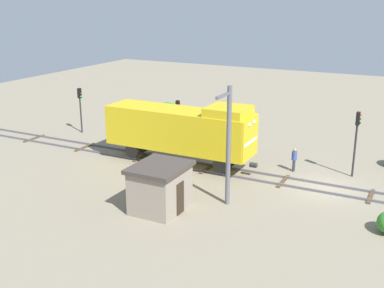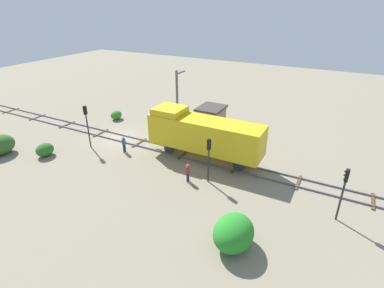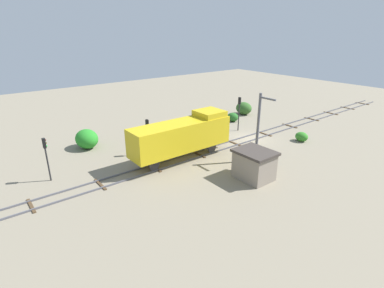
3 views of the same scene
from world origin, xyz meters
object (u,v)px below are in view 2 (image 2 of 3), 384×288
object	(u,v)px
traffic_signal_near	(86,119)
locomotive	(203,133)
traffic_signal_mid	(209,153)
traffic_signal_far	(344,186)
relay_hut	(211,118)
catenary_mast	(177,100)
worker_by_signal	(188,171)
worker_near_track	(124,143)

from	to	relation	value
traffic_signal_near	locomotive	bearing A→B (deg)	105.25
traffic_signal_mid	traffic_signal_far	size ratio (longest dim) A/B	0.97
traffic_signal_mid	relay_hut	bearing A→B (deg)	-156.28
locomotive	catenary_mast	bearing A→B (deg)	-131.10
traffic_signal_mid	relay_hut	size ratio (longest dim) A/B	1.14
traffic_signal_far	relay_hut	xyz separation A→B (m)	(-11.10, -14.97, -1.47)
traffic_signal_near	traffic_signal_far	xyz separation A→B (m)	(0.40, 24.07, -0.31)
locomotive	catenary_mast	xyz separation A→B (m)	(-5.07, -5.81, 1.06)
locomotive	worker_by_signal	bearing A→B (deg)	8.44
traffic_signal_far	worker_by_signal	size ratio (longest dim) A/B	2.42
worker_near_track	relay_hut	world-z (taller)	relay_hut
relay_hut	traffic_signal_mid	bearing A→B (deg)	23.72
traffic_signal_near	worker_by_signal	size ratio (longest dim) A/B	2.70
worker_near_track	worker_by_signal	size ratio (longest dim) A/B	1.00
traffic_signal_mid	worker_near_track	bearing A→B (deg)	-95.73
worker_near_track	catenary_mast	size ratio (longest dim) A/B	0.24
traffic_signal_near	traffic_signal_mid	world-z (taller)	traffic_signal_near
catenary_mast	relay_hut	xyz separation A→B (m)	(-2.43, 3.18, -2.45)
traffic_signal_mid	traffic_signal_far	bearing A→B (deg)	88.87
traffic_signal_far	worker_near_track	bearing A→B (deg)	-93.41
catenary_mast	relay_hut	world-z (taller)	catenary_mast
worker_by_signal	relay_hut	bearing A→B (deg)	118.55
traffic_signal_far	relay_hut	bearing A→B (deg)	-126.56
locomotive	catenary_mast	size ratio (longest dim) A/B	1.61
traffic_signal_mid	traffic_signal_far	xyz separation A→B (m)	(0.20, 10.18, 0.07)
catenary_mast	relay_hut	distance (m)	4.69
locomotive	traffic_signal_far	size ratio (longest dim) A/B	2.82
traffic_signal_far	relay_hut	world-z (taller)	traffic_signal_far
traffic_signal_far	relay_hut	distance (m)	18.69
traffic_signal_far	locomotive	bearing A→B (deg)	-106.27
traffic_signal_near	relay_hut	size ratio (longest dim) A/B	1.31
worker_by_signal	relay_hut	world-z (taller)	relay_hut
traffic_signal_near	catenary_mast	world-z (taller)	catenary_mast
worker_near_track	catenary_mast	bearing A→B (deg)	84.56
worker_near_track	worker_by_signal	world-z (taller)	same
traffic_signal_near	worker_near_track	xyz separation A→B (m)	(-0.80, 3.93, -2.18)
worker_by_signal	relay_hut	size ratio (longest dim) A/B	0.49
locomotive	worker_near_track	bearing A→B (deg)	-72.90
relay_hut	traffic_signal_near	bearing A→B (deg)	-40.39
traffic_signal_near	worker_by_signal	xyz separation A→B (m)	(1.00, 12.36, -2.18)
locomotive	traffic_signal_mid	world-z (taller)	locomotive
locomotive	relay_hut	world-z (taller)	locomotive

